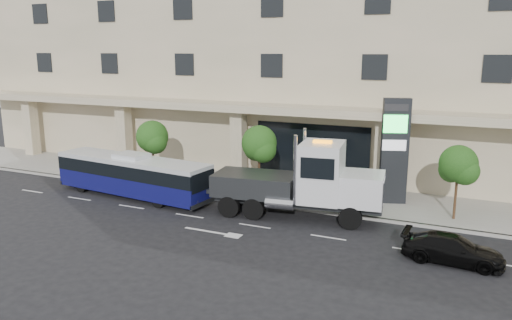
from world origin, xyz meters
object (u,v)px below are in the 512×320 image
Objects in this scene: tow_truck at (304,183)px; signage_pylon at (395,151)px; black_sedan at (453,249)px; city_bus at (132,175)px.

signage_pylon is (4.05, 4.34, 1.33)m from tow_truck.
tow_truck is at bearing 71.24° from black_sedan.
black_sedan is at bearing -82.10° from signage_pylon.
city_bus is 19.13m from black_sedan.
signage_pylon reaches higher than city_bus.
tow_truck is 2.49× the size of black_sedan.
black_sedan is (7.84, -3.04, -1.36)m from tow_truck.
tow_truck is 1.70× the size of signage_pylon.
tow_truck is (11.12, 0.59, 0.56)m from city_bus.
tow_truck is at bearing -152.32° from signage_pylon.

